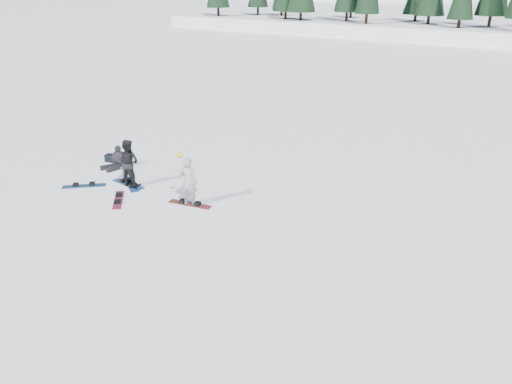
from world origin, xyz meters
TOP-DOWN VIEW (x-y plane):
  - ground at (0.00, 0.00)m, footprint 420.00×420.00m
  - snowboarder_woman at (-0.27, 0.66)m, footprint 0.69×0.55m
  - snowboarder_man at (-3.15, 0.75)m, footprint 0.95×0.82m
  - seated_rider at (-4.94, 1.80)m, footprint 0.72×1.08m
  - gear_bag at (-5.64, 2.05)m, footprint 0.51×0.40m
  - snowboard_woman at (-0.27, 0.67)m, footprint 1.53×0.58m
  - snowboard_man at (-3.15, 0.75)m, footprint 1.43×1.01m
  - snowboard_loose_c at (-3.24, 0.73)m, footprint 1.52×0.39m
  - snowboard_loose_b at (-2.47, -0.42)m, footprint 1.23×1.28m
  - snowboard_loose_a at (-4.43, -0.27)m, footprint 1.29×1.23m

SIDE VIEW (x-z plane):
  - ground at x=0.00m, z-range 0.00..0.00m
  - snowboard_woman at x=-0.27m, z-range 0.00..0.03m
  - snowboard_man at x=-3.15m, z-range 0.00..0.03m
  - snowboard_loose_c at x=-3.24m, z-range 0.00..0.03m
  - snowboard_loose_b at x=-2.47m, z-range 0.00..0.03m
  - snowboard_loose_a at x=-4.43m, z-range 0.00..0.03m
  - gear_bag at x=-5.64m, z-range 0.00..0.30m
  - seated_rider at x=-4.94m, z-range -0.10..0.76m
  - snowboarder_woman at x=-0.27m, z-range -0.06..1.73m
  - snowboarder_man at x=-3.15m, z-range 0.00..1.70m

